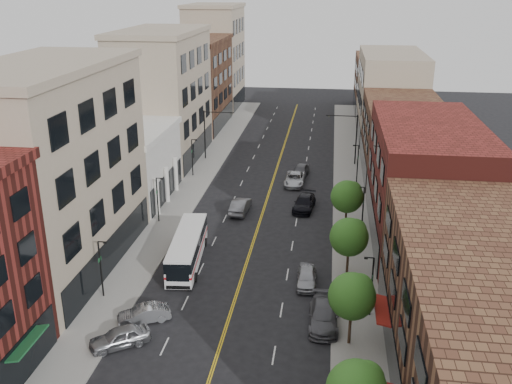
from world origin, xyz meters
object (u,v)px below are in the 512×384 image
at_px(car_parked_mid, 324,315).
at_px(car_parked_far, 307,277).
at_px(car_angle_a, 120,337).
at_px(car_lane_behind, 240,206).
at_px(car_lane_b, 295,179).
at_px(car_lane_c, 301,171).
at_px(city_bus, 187,247).
at_px(car_angle_b, 144,314).
at_px(car_lane_a, 304,203).

bearing_deg(car_parked_mid, car_parked_far, 104.02).
height_order(car_angle_a, car_lane_behind, car_lane_behind).
bearing_deg(car_parked_far, car_lane_behind, 116.48).
bearing_deg(car_lane_b, car_lane_c, 82.33).
relative_size(car_lane_b, car_lane_c, 1.20).
height_order(car_lane_behind, car_lane_b, car_lane_behind).
distance_m(city_bus, car_lane_behind, 13.26).
xyz_separation_m(car_angle_a, car_lane_c, (10.76, 40.36, 0.03)).
bearing_deg(car_lane_b, car_parked_mid, -80.82).
height_order(city_bus, car_parked_far, city_bus).
bearing_deg(city_bus, car_lane_b, 64.84).
height_order(car_angle_a, car_angle_b, car_angle_a).
xyz_separation_m(car_parked_mid, car_lane_c, (-3.84, 35.61, -0.03)).
relative_size(car_lane_a, car_lane_c, 1.18).
height_order(car_angle_a, car_lane_a, car_lane_a).
bearing_deg(car_lane_b, car_angle_b, -104.41).
distance_m(car_parked_mid, car_lane_c, 35.82).
bearing_deg(car_parked_far, car_angle_a, -142.04).
relative_size(car_parked_mid, car_lane_b, 1.01).
height_order(car_lane_b, car_lane_c, car_lane_c).
bearing_deg(car_parked_far, car_lane_a, 92.01).
bearing_deg(car_lane_behind, car_lane_b, -114.68).
bearing_deg(car_lane_behind, car_lane_c, -110.26).
relative_size(car_lane_behind, car_lane_c, 1.08).
height_order(car_angle_a, car_parked_far, car_angle_a).
relative_size(car_parked_mid, car_lane_c, 1.21).
xyz_separation_m(car_parked_far, car_lane_behind, (-8.35, 15.59, 0.07)).
height_order(car_parked_far, car_lane_a, car_lane_a).
bearing_deg(car_lane_behind, car_parked_far, 121.47).
distance_m(city_bus, car_lane_a, 18.00).
height_order(city_bus, car_lane_behind, city_bus).
xyz_separation_m(car_lane_a, car_lane_b, (-1.67, 8.50, -0.02)).
height_order(car_lane_behind, car_lane_a, car_lane_behind).
height_order(car_angle_b, car_lane_c, car_lane_c).
distance_m(car_lane_behind, car_lane_b, 11.81).
relative_size(car_angle_a, car_lane_a, 0.82).
xyz_separation_m(car_angle_a, car_parked_far, (13.00, 10.77, -0.00)).
distance_m(car_angle_a, car_lane_b, 38.18).
height_order(car_angle_b, car_parked_mid, car_parked_mid).
relative_size(car_angle_b, car_lane_behind, 0.83).
relative_size(city_bus, car_lane_behind, 2.25).
relative_size(car_angle_b, car_parked_far, 0.93).
bearing_deg(car_lane_c, car_angle_a, -97.78).
bearing_deg(car_lane_b, city_bus, -108.66).
relative_size(car_angle_b, car_lane_a, 0.76).
bearing_deg(car_angle_a, city_bus, 139.23).
distance_m(car_angle_a, car_lane_a, 30.68).
relative_size(city_bus, car_lane_a, 2.06).
relative_size(car_angle_b, car_parked_mid, 0.74).
distance_m(car_parked_mid, car_lane_a, 23.69).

